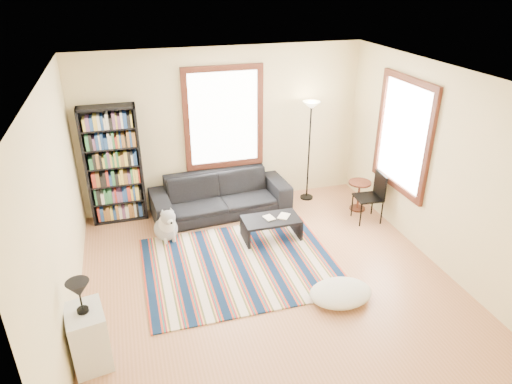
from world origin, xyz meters
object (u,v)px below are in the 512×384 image
object	(u,v)px
dog	(165,222)
floor_lamp	(309,152)
white_cabinet	(89,337)
coffee_table	(271,228)
folding_chair	(368,198)
bookshelf	(114,165)
side_table	(359,196)
sofa	(221,195)
floor_cushion	(341,293)

from	to	relation	value
dog	floor_lamp	bearing A→B (deg)	3.54
white_cabinet	coffee_table	bearing A→B (deg)	25.79
folding_chair	dog	bearing A→B (deg)	177.98
bookshelf	folding_chair	bearing A→B (deg)	-17.09
side_table	dog	size ratio (longest dim) A/B	0.91
side_table	white_cabinet	xyz separation A→B (m)	(-4.50, -2.40, 0.08)
sofa	coffee_table	bearing A→B (deg)	-66.07
bookshelf	coffee_table	xyz separation A→B (m)	(2.30, -1.35, -0.82)
floor_lamp	white_cabinet	xyz separation A→B (m)	(-3.79, -3.08, -0.58)
sofa	white_cabinet	distance (m)	3.65
sofa	coffee_table	world-z (taller)	sofa
bookshelf	side_table	bearing A→B (deg)	-11.67
sofa	bookshelf	size ratio (longest dim) A/B	1.20
sofa	side_table	distance (m)	2.46
coffee_table	sofa	bearing A→B (deg)	118.20
floor_cushion	dog	world-z (taller)	dog
bookshelf	side_table	size ratio (longest dim) A/B	3.70
sofa	folding_chair	size ratio (longest dim) A/B	2.78
floor_cushion	side_table	xyz separation A→B (m)	(1.41, 2.21, 0.17)
coffee_table	white_cabinet	world-z (taller)	white_cabinet
folding_chair	dog	distance (m)	3.40
white_cabinet	dog	world-z (taller)	white_cabinet
coffee_table	bookshelf	bearing A→B (deg)	149.54
white_cabinet	bookshelf	bearing A→B (deg)	73.70
dog	floor_cushion	bearing A→B (deg)	-58.39
bookshelf	sofa	bearing A→B (deg)	-8.93
side_table	bookshelf	bearing A→B (deg)	168.33
side_table	white_cabinet	bearing A→B (deg)	-151.88
sofa	folding_chair	distance (m)	2.54
floor_cushion	folding_chair	size ratio (longest dim) A/B	0.98
sofa	side_table	bearing A→B (deg)	-17.88
folding_chair	white_cabinet	world-z (taller)	folding_chair
side_table	floor_cushion	bearing A→B (deg)	-122.54
folding_chair	white_cabinet	xyz separation A→B (m)	(-4.45, -2.01, -0.08)
sofa	floor_cushion	xyz separation A→B (m)	(0.98, -2.79, -0.24)
bookshelf	coffee_table	world-z (taller)	bookshelf
floor_lamp	folding_chair	size ratio (longest dim) A/B	2.16
bookshelf	folding_chair	size ratio (longest dim) A/B	2.33
coffee_table	floor_lamp	size ratio (longest dim) A/B	0.48
side_table	dog	world-z (taller)	dog
floor_cushion	floor_lamp	distance (m)	3.09
folding_chair	sofa	bearing A→B (deg)	161.48
sofa	bookshelf	xyz separation A→B (m)	(-1.72, 0.27, 0.65)
bookshelf	dog	size ratio (longest dim) A/B	3.37
dog	side_table	bearing A→B (deg)	-10.59
sofa	floor_lamp	size ratio (longest dim) A/B	1.29
floor_cushion	floor_lamp	size ratio (longest dim) A/B	0.45
sofa	floor_lamp	distance (m)	1.78
folding_chair	white_cabinet	bearing A→B (deg)	-151.58
floor_lamp	white_cabinet	size ratio (longest dim) A/B	2.66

